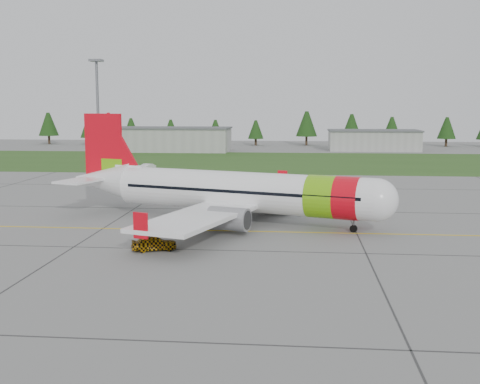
# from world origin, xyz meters

# --- Properties ---
(ground) EXTENTS (320.00, 320.00, 0.00)m
(ground) POSITION_xyz_m (0.00, 0.00, 0.00)
(ground) COLOR gray
(ground) RESTS_ON ground
(aircraft) EXTENTS (36.06, 34.15, 11.27)m
(aircraft) POSITION_xyz_m (-2.24, 12.46, 3.25)
(aircraft) COLOR white
(aircraft) RESTS_ON ground
(follow_me_car) EXTENTS (1.75, 1.89, 3.80)m
(follow_me_car) POSITION_xyz_m (-7.76, -0.54, 1.90)
(follow_me_car) COLOR #E5A40C
(follow_me_car) RESTS_ON ground
(service_van) EXTENTS (1.94, 1.89, 4.36)m
(service_van) POSITION_xyz_m (-23.71, 59.70, 2.18)
(service_van) COLOR white
(service_van) RESTS_ON ground
(grass_strip) EXTENTS (320.00, 50.00, 0.03)m
(grass_strip) POSITION_xyz_m (0.00, 82.00, 0.01)
(grass_strip) COLOR #30561E
(grass_strip) RESTS_ON ground
(taxi_guideline) EXTENTS (120.00, 0.25, 0.02)m
(taxi_guideline) POSITION_xyz_m (0.00, 8.00, 0.01)
(taxi_guideline) COLOR gold
(taxi_guideline) RESTS_ON ground
(hangar_west) EXTENTS (32.00, 14.00, 6.00)m
(hangar_west) POSITION_xyz_m (-30.00, 110.00, 3.00)
(hangar_west) COLOR #A8A8A3
(hangar_west) RESTS_ON ground
(hangar_east) EXTENTS (24.00, 12.00, 5.20)m
(hangar_east) POSITION_xyz_m (25.00, 118.00, 2.60)
(hangar_east) COLOR #A8A8A3
(hangar_east) RESTS_ON ground
(floodlight_mast) EXTENTS (0.50, 0.50, 20.00)m
(floodlight_mast) POSITION_xyz_m (-32.00, 58.00, 10.00)
(floodlight_mast) COLOR slate
(floodlight_mast) RESTS_ON ground
(treeline) EXTENTS (160.00, 8.00, 10.00)m
(treeline) POSITION_xyz_m (0.00, 138.00, 5.00)
(treeline) COLOR #1C3F14
(treeline) RESTS_ON ground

